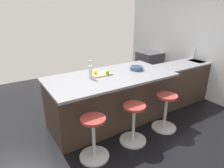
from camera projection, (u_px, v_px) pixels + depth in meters
name	position (u px, v px, depth m)	size (l,w,h in m)	color
ground_plane	(109.00, 130.00, 3.62)	(7.14, 7.14, 0.00)	black
interior_partition_left	(213.00, 36.00, 4.42)	(0.15, 5.49, 2.97)	silver
sink_cabinet	(189.00, 80.00, 4.76)	(2.12, 0.60, 1.17)	#38281E
oven_range	(149.00, 67.00, 5.88)	(0.60, 0.61, 0.86)	#38383D
kitchen_island	(109.00, 99.00, 3.74)	(2.26, 1.14, 0.94)	#38281E
stool_by_window	(165.00, 113.00, 3.56)	(0.44, 0.44, 0.66)	#B7B7BC
stool_middle	(133.00, 125.00, 3.21)	(0.44, 0.44, 0.66)	#B7B7BC
stool_near_camera	(94.00, 139.00, 2.86)	(0.44, 0.44, 0.66)	#B7B7BC
cutting_board	(101.00, 74.00, 3.59)	(0.36, 0.24, 0.02)	tan
apple_yellow	(95.00, 72.00, 3.57)	(0.07, 0.07, 0.07)	gold
apple_green	(107.00, 72.00, 3.55)	(0.07, 0.07, 0.07)	#609E2D
water_bottle	(91.00, 71.00, 3.37)	(0.06, 0.06, 0.31)	silver
fruit_bowl	(137.00, 68.00, 3.85)	(0.25, 0.25, 0.07)	#334C6B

